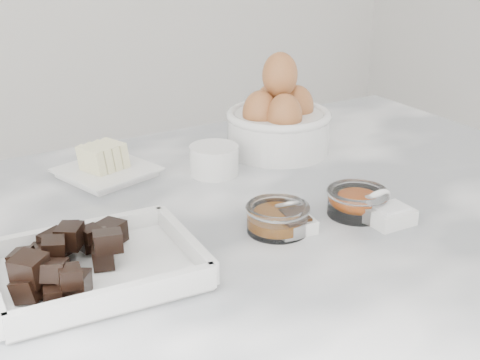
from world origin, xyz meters
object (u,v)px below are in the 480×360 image
honey_bowl (278,218)px  zest_bowl (357,201)px  butter_plate (105,166)px  chocolate_dish (94,260)px  salt_spoon (386,211)px  sugar_ramekin (214,159)px  egg_bowl (278,120)px  vanilla_spoon (293,221)px

honey_bowl → zest_bowl: size_ratio=0.99×
butter_plate → honey_bowl: (0.13, -0.30, 0.00)m
zest_bowl → chocolate_dish: bearing=177.5°
butter_plate → zest_bowl: size_ratio=1.88×
zest_bowl → salt_spoon: salt_spoon is taller
sugar_ramekin → egg_bowl: 0.16m
sugar_ramekin → zest_bowl: size_ratio=0.91×
salt_spoon → sugar_ramekin: bearing=113.3°
salt_spoon → honey_bowl: bearing=160.4°
sugar_ramekin → honey_bowl: 0.22m
chocolate_dish → vanilla_spoon: bearing=-2.3°
chocolate_dish → honey_bowl: (0.25, -0.00, -0.01)m
honey_bowl → butter_plate: bearing=113.4°
egg_bowl → vanilla_spoon: 0.31m
honey_bowl → salt_spoon: 0.15m
egg_bowl → chocolate_dish: bearing=-148.8°
honey_bowl → zest_bowl: same height
butter_plate → honey_bowl: butter_plate is taller
butter_plate → vanilla_spoon: bearing=-64.0°
chocolate_dish → egg_bowl: egg_bowl is taller
egg_bowl → honey_bowl: size_ratio=2.13×
butter_plate → vanilla_spoon: butter_plate is taller
butter_plate → egg_bowl: bearing=-7.5°
sugar_ramekin → zest_bowl: sugar_ramekin is taller
sugar_ramekin → vanilla_spoon: 0.23m
sugar_ramekin → zest_bowl: bearing=-67.5°
vanilla_spoon → butter_plate: bearing=116.0°
sugar_ramekin → honey_bowl: sugar_ramekin is taller
zest_bowl → salt_spoon: 0.04m
chocolate_dish → sugar_ramekin: chocolate_dish is taller
chocolate_dish → salt_spoon: chocolate_dish is taller
egg_bowl → honey_bowl: 0.31m
chocolate_dish → salt_spoon: size_ratio=3.45×
zest_bowl → vanilla_spoon: 0.10m
butter_plate → salt_spoon: 0.45m
zest_bowl → salt_spoon: bearing=-62.4°
butter_plate → honey_bowl: 0.33m
egg_bowl → vanilla_spoon: (-0.15, -0.27, -0.04)m
chocolate_dish → salt_spoon: bearing=-7.9°
sugar_ramekin → egg_bowl: egg_bowl is taller
chocolate_dish → egg_bowl: size_ratio=1.36×
chocolate_dish → egg_bowl: 0.50m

